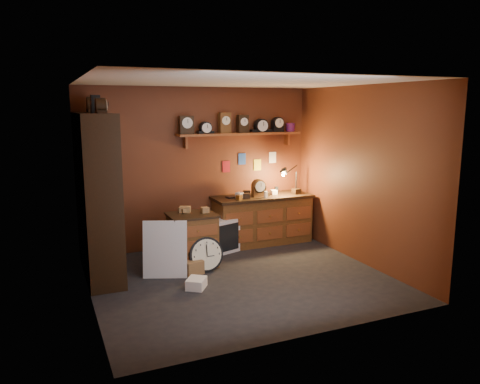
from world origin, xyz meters
name	(u,v)px	position (x,y,z in m)	size (l,w,h in m)	color
floor	(240,279)	(0.00, 0.00, 0.00)	(4.00, 4.00, 0.00)	black
room_shell	(240,156)	(0.04, 0.11, 1.72)	(4.02, 3.62, 2.71)	#622E17
shelving_unit	(95,189)	(-1.79, 0.98, 1.25)	(0.47, 1.60, 2.58)	black
workbench	(262,217)	(1.05, 1.47, 0.47)	(1.75, 0.66, 1.36)	brown
low_cabinet	(192,238)	(-0.45, 0.80, 0.43)	(0.70, 0.59, 0.89)	brown
big_round_clock	(206,254)	(-0.33, 0.49, 0.25)	(0.51, 0.17, 0.51)	black
white_panel	(166,276)	(-0.94, 0.51, 0.00)	(0.62, 0.03, 0.83)	silver
mini_fridge	(222,234)	(0.24, 1.37, 0.28)	(0.68, 0.70, 0.56)	silver
floor_box_a	(191,262)	(-0.51, 0.70, 0.09)	(0.29, 0.25, 0.18)	#986F42
floor_box_b	(196,283)	(-0.67, -0.09, 0.07)	(0.23, 0.27, 0.14)	white
floor_box_c	(193,267)	(-0.55, 0.46, 0.10)	(0.27, 0.22, 0.20)	#986F42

